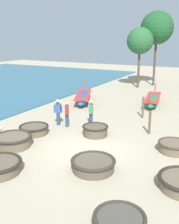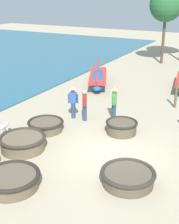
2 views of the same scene
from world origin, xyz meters
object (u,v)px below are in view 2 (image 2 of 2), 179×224
at_px(coracle_beside_post, 12,180).
at_px(coracle_front_left, 128,177).
at_px(long_boat_green_hull, 98,79).
at_px(tree_left_mid, 166,5).
at_px(fisherman_hauling, 114,101).
at_px(coracle_weathered, 23,142).
at_px(mooring_post_mid_beach, 176,95).
at_px(coracle_upturned, 46,125).
at_px(fisherman_by_coracle, 85,105).
at_px(dog, 4,127).
at_px(coracle_tilted, 122,127).
at_px(fisherman_crouching, 73,100).

xyz_separation_m(coracle_beside_post, coracle_front_left, (3.31, 1.98, -0.01)).
bearing_deg(long_boat_green_hull, tree_left_mid, 76.87).
bearing_deg(long_boat_green_hull, coracle_front_left, -58.73).
xyz_separation_m(coracle_front_left, fisherman_hauling, (-2.72, 5.01, 0.68)).
height_order(coracle_weathered, mooring_post_mid_beach, mooring_post_mid_beach).
relative_size(coracle_upturned, fisherman_by_coracle, 1.07).
height_order(coracle_beside_post, coracle_weathered, coracle_weathered).
relative_size(coracle_beside_post, dog, 2.79).
bearing_deg(long_boat_green_hull, fisherman_by_coracle, -69.41).
xyz_separation_m(fisherman_by_coracle, tree_left_mid, (-0.25, 14.77, 4.10)).
height_order(fisherman_by_coracle, dog, fisherman_by_coracle).
bearing_deg(coracle_beside_post, coracle_upturned, 111.10).
bearing_deg(coracle_weathered, coracle_front_left, -3.27).
distance_m(coracle_front_left, fisherman_by_coracle, 5.76).
distance_m(coracle_upturned, coracle_front_left, 5.41).
bearing_deg(coracle_tilted, fisherman_crouching, 168.80).
height_order(coracle_weathered, fisherman_hauling, fisherman_hauling).
height_order(long_boat_green_hull, tree_left_mid, tree_left_mid).
distance_m(fisherman_by_coracle, fisherman_hauling, 1.48).
xyz_separation_m(long_boat_green_hull, dog, (-0.12, -9.25, -0.04)).
bearing_deg(tree_left_mid, long_boat_green_hull, -103.13).
distance_m(coracle_weathered, fisherman_by_coracle, 4.00).
bearing_deg(fisherman_by_coracle, coracle_weathered, -100.75).
relative_size(long_boat_green_hull, dog, 7.51).
xyz_separation_m(coracle_upturned, coracle_tilted, (3.21, 1.39, 0.04)).
bearing_deg(coracle_weathered, fisherman_hauling, 67.62).
bearing_deg(coracle_front_left, coracle_weathered, 176.73).
height_order(coracle_beside_post, mooring_post_mid_beach, mooring_post_mid_beach).
height_order(long_boat_green_hull, fisherman_hauling, fisherman_hauling).
bearing_deg(fisherman_hauling, dog, -131.91).
bearing_deg(dog, coracle_weathered, -23.54).
xyz_separation_m(coracle_tilted, mooring_post_mid_beach, (1.35, 4.51, 0.42)).
bearing_deg(coracle_beside_post, coracle_front_left, 30.88).
height_order(coracle_upturned, tree_left_mid, tree_left_mid).
distance_m(coracle_beside_post, mooring_post_mid_beach, 10.54).
distance_m(coracle_beside_post, fisherman_hauling, 7.05).
xyz_separation_m(long_boat_green_hull, fisherman_hauling, (3.49, -5.22, 0.55)).
bearing_deg(fisherman_by_coracle, fisherman_hauling, 34.83).
bearing_deg(coracle_weathered, dog, 156.46).
relative_size(coracle_weathered, mooring_post_mid_beach, 1.31).
relative_size(coracle_front_left, tree_left_mid, 0.29).
xyz_separation_m(coracle_upturned, fisherman_hauling, (2.21, 2.78, 0.69)).
height_order(coracle_front_left, dog, dog).
xyz_separation_m(coracle_beside_post, long_boat_green_hull, (-2.91, 12.21, 0.13)).
xyz_separation_m(coracle_front_left, fisherman_by_coracle, (-3.94, 4.17, 0.56)).
relative_size(coracle_beside_post, fisherman_crouching, 1.15).
bearing_deg(coracle_front_left, coracle_tilted, 115.46).
bearing_deg(long_boat_green_hull, coracle_tilted, -55.82).
distance_m(coracle_upturned, coracle_weathered, 1.98).
bearing_deg(coracle_weathered, coracle_upturned, 97.45).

